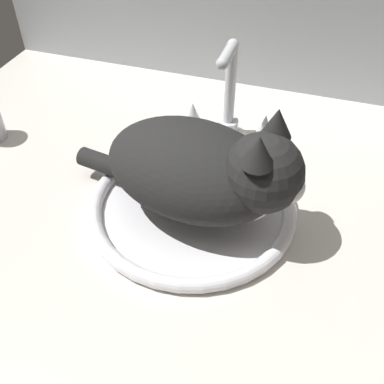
{
  "coord_description": "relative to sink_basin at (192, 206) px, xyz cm",
  "views": [
    {
      "loc": [
        19.72,
        -51.42,
        55.0
      ],
      "look_at": [
        3.84,
        -2.14,
        7.0
      ],
      "focal_mm": 42.42,
      "sensor_mm": 36.0,
      "label": 1
    }
  ],
  "objects": [
    {
      "name": "countertop",
      "position": [
        -3.84,
        2.14,
        -2.47
      ],
      "size": [
        109.14,
        79.9,
        3.0
      ],
      "primitive_type": "cube",
      "color": "silver",
      "rests_on": "ground"
    },
    {
      "name": "backsplash_wall",
      "position": [
        -3.84,
        43.29,
        12.49
      ],
      "size": [
        109.14,
        2.4,
        32.93
      ],
      "primitive_type": "cube",
      "color": "#B2B7BC",
      "rests_on": "ground"
    },
    {
      "name": "sink_basin",
      "position": [
        0.0,
        0.0,
        0.0
      ],
      "size": [
        33.34,
        33.34,
        2.24
      ],
      "color": "white",
      "rests_on": "countertop"
    },
    {
      "name": "faucet",
      "position": [
        0.0,
        22.05,
        6.27
      ],
      "size": [
        17.54,
        10.06,
        19.1
      ],
      "color": "silver",
      "rests_on": "countertop"
    },
    {
      "name": "cat",
      "position": [
        2.44,
        -0.4,
        8.42
      ],
      "size": [
        37.99,
        22.37,
        18.11
      ],
      "color": "black",
      "rests_on": "sink_basin"
    }
  ]
}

